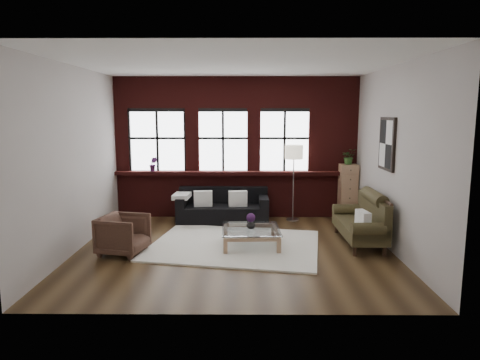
{
  "coord_description": "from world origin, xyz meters",
  "views": [
    {
      "loc": [
        0.16,
        -7.32,
        2.4
      ],
      "look_at": [
        0.1,
        0.6,
        1.15
      ],
      "focal_mm": 32.0,
      "sensor_mm": 36.0,
      "label": 1
    }
  ],
  "objects_px": {
    "coffee_table": "(251,238)",
    "vase": "(251,224)",
    "dark_sofa": "(223,206)",
    "drawer_chest": "(348,192)",
    "armchair": "(123,235)",
    "vintage_settee": "(359,220)",
    "floor_lamp": "(293,180)"
  },
  "relations": [
    {
      "from": "floor_lamp",
      "to": "coffee_table",
      "type": "bearing_deg",
      "value": -116.85
    },
    {
      "from": "armchair",
      "to": "floor_lamp",
      "type": "bearing_deg",
      "value": -40.66
    },
    {
      "from": "dark_sofa",
      "to": "armchair",
      "type": "xyz_separation_m",
      "value": [
        -1.6,
        -2.16,
        -0.02
      ]
    },
    {
      "from": "dark_sofa",
      "to": "drawer_chest",
      "type": "relative_size",
      "value": 1.59
    },
    {
      "from": "vintage_settee",
      "to": "coffee_table",
      "type": "xyz_separation_m",
      "value": [
        -2.0,
        -0.21,
        -0.28
      ]
    },
    {
      "from": "vintage_settee",
      "to": "drawer_chest",
      "type": "relative_size",
      "value": 1.34
    },
    {
      "from": "drawer_chest",
      "to": "coffee_table",
      "type": "bearing_deg",
      "value": -137.11
    },
    {
      "from": "vintage_settee",
      "to": "vase",
      "type": "xyz_separation_m",
      "value": [
        -2.0,
        -0.21,
        -0.03
      ]
    },
    {
      "from": "coffee_table",
      "to": "vase",
      "type": "distance_m",
      "value": 0.26
    },
    {
      "from": "armchair",
      "to": "coffee_table",
      "type": "bearing_deg",
      "value": -66.6
    },
    {
      "from": "vintage_settee",
      "to": "vase",
      "type": "bearing_deg",
      "value": -174.01
    },
    {
      "from": "drawer_chest",
      "to": "dark_sofa",
      "type": "bearing_deg",
      "value": -173.53
    },
    {
      "from": "vintage_settee",
      "to": "floor_lamp",
      "type": "xyz_separation_m",
      "value": [
        -1.02,
        1.73,
        0.47
      ]
    },
    {
      "from": "vintage_settee",
      "to": "armchair",
      "type": "xyz_separation_m",
      "value": [
        -4.19,
        -0.62,
        -0.11
      ]
    },
    {
      "from": "coffee_table",
      "to": "drawer_chest",
      "type": "distance_m",
      "value": 3.08
    },
    {
      "from": "vase",
      "to": "dark_sofa",
      "type": "bearing_deg",
      "value": 108.48
    },
    {
      "from": "vintage_settee",
      "to": "drawer_chest",
      "type": "bearing_deg",
      "value": 82.96
    },
    {
      "from": "vase",
      "to": "floor_lamp",
      "type": "distance_m",
      "value": 2.23
    },
    {
      "from": "dark_sofa",
      "to": "floor_lamp",
      "type": "distance_m",
      "value": 1.67
    },
    {
      "from": "armchair",
      "to": "coffee_table",
      "type": "height_order",
      "value": "armchair"
    },
    {
      "from": "vase",
      "to": "drawer_chest",
      "type": "height_order",
      "value": "drawer_chest"
    },
    {
      "from": "vintage_settee",
      "to": "drawer_chest",
      "type": "distance_m",
      "value": 1.89
    },
    {
      "from": "dark_sofa",
      "to": "coffee_table",
      "type": "relative_size",
      "value": 1.93
    },
    {
      "from": "dark_sofa",
      "to": "armchair",
      "type": "distance_m",
      "value": 2.69
    },
    {
      "from": "vintage_settee",
      "to": "vase",
      "type": "relative_size",
      "value": 9.96
    },
    {
      "from": "coffee_table",
      "to": "dark_sofa",
      "type": "bearing_deg",
      "value": 108.48
    },
    {
      "from": "vintage_settee",
      "to": "drawer_chest",
      "type": "xyz_separation_m",
      "value": [
        0.23,
        1.86,
        0.18
      ]
    },
    {
      "from": "dark_sofa",
      "to": "coffee_table",
      "type": "distance_m",
      "value": 1.86
    },
    {
      "from": "vase",
      "to": "drawer_chest",
      "type": "distance_m",
      "value": 3.05
    },
    {
      "from": "dark_sofa",
      "to": "coffee_table",
      "type": "bearing_deg",
      "value": -71.52
    },
    {
      "from": "floor_lamp",
      "to": "armchair",
      "type": "bearing_deg",
      "value": -143.53
    },
    {
      "from": "vintage_settee",
      "to": "coffee_table",
      "type": "relative_size",
      "value": 1.63
    }
  ]
}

